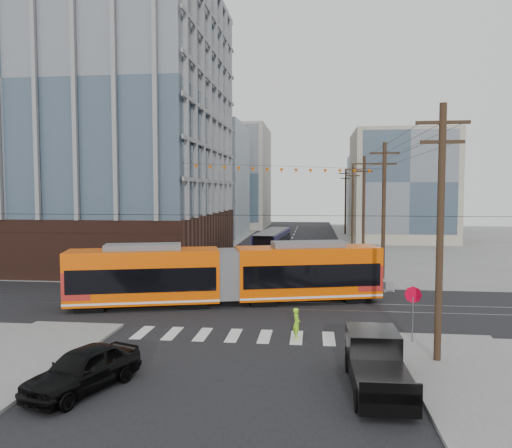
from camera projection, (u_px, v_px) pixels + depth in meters
The scene contains 18 objects.
ground at pixel (256, 321), 28.25m from camera, with size 160.00×160.00×0.00m, color slate.
office_building at pixel (74, 125), 52.59m from camera, with size 30.00×25.00×28.60m, color #381E16.
bg_bldg_nw_near at pixel (189, 181), 81.13m from camera, with size 18.00×16.00×18.00m, color #8C99A5.
bg_bldg_ne_near at pixel (401, 186), 73.48m from camera, with size 14.00×14.00×16.00m, color gray.
bg_bldg_nw_far at pixel (228, 178), 100.55m from camera, with size 16.00×18.00×20.00m, color gray.
bg_bldg_ne_far at pixel (393, 193), 93.14m from camera, with size 16.00×16.00×14.00m, color #8C99A5.
utility_pole_near at pixel (440, 235), 20.97m from camera, with size 0.30×0.30×11.00m, color black.
utility_pole_far at pixel (345, 202), 82.43m from camera, with size 0.30×0.30×11.00m, color black.
streetcar at pixel (228, 275), 32.25m from camera, with size 20.06×2.82×3.87m, color #DD4A00, non-canonical shape.
city_bus at pixel (272, 245), 53.28m from camera, with size 2.45×11.31×3.20m, color #151337, non-canonical shape.
pickup_truck at pixel (378, 366), 18.31m from camera, with size 1.95×5.47×1.86m, color black, non-canonical shape.
black_sedan at pixel (83, 369), 18.35m from camera, with size 1.92×4.76×1.62m, color black.
parked_car_silver at pixel (214, 267), 43.82m from camera, with size 1.46×4.18×1.38m, color #B1B2B8.
parked_car_white at pixel (227, 259), 48.55m from camera, with size 1.98×4.88×1.41m, color silver.
parked_car_grey at pixel (235, 255), 52.26m from camera, with size 2.13×4.61×1.28m, color #464751.
pedestrian at pixel (297, 323), 24.82m from camera, with size 0.56×0.37×1.55m, color #92EB20.
stop_sign at pixel (413, 318), 23.74m from camera, with size 0.81×0.81×2.65m, color red, non-canonical shape.
jersey_barrier at pixel (380, 283), 37.93m from camera, with size 0.81×3.59×0.72m, color slate.
Camera 1 is at (3.18, -27.64, 7.38)m, focal length 35.00 mm.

